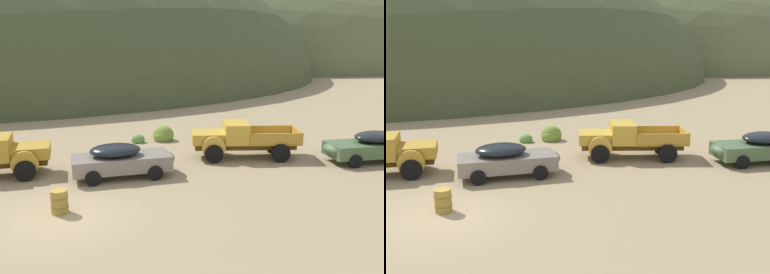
# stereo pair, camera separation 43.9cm
# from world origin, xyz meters

# --- Properties ---
(ground_plane) EXTENTS (300.00, 300.00, 0.00)m
(ground_plane) POSITION_xyz_m (0.00, 0.00, 0.00)
(ground_plane) COLOR #998460
(hill_far_left) EXTENTS (93.60, 54.10, 37.95)m
(hill_far_left) POSITION_xyz_m (25.52, 76.08, 0.00)
(hill_far_left) COLOR #56603D
(hill_far_left) RESTS_ON ground
(car_primer_gray) EXTENTS (4.97, 2.77, 1.57)m
(car_primer_gray) POSITION_xyz_m (1.95, 4.63, 0.82)
(car_primer_gray) COLOR slate
(car_primer_gray) RESTS_ON ground
(truck_faded_yellow) EXTENTS (5.70, 2.41, 1.89)m
(truck_faded_yellow) POSITION_xyz_m (7.72, 7.45, 1.00)
(truck_faded_yellow) COLOR brown
(truck_faded_yellow) RESTS_ON ground
(car_weathered_green) EXTENTS (5.05, 2.49, 1.57)m
(car_weathered_green) POSITION_xyz_m (14.32, 6.20, 0.82)
(car_weathered_green) COLOR #47603D
(car_weathered_green) RESTS_ON ground
(oil_drum_spare) EXTENTS (0.67, 0.67, 0.89)m
(oil_drum_spare) POSITION_xyz_m (-0.14, 0.46, 0.44)
(oil_drum_spare) COLOR olive
(oil_drum_spare) RESTS_ON ground
(bush_back_edge) EXTENTS (1.18, 1.22, 1.05)m
(bush_back_edge) POSITION_xyz_m (6.84, 11.06, 0.26)
(bush_back_edge) COLOR olive
(bush_back_edge) RESTS_ON ground
(bush_between_trucks) EXTENTS (0.82, 0.75, 0.64)m
(bush_between_trucks) POSITION_xyz_m (2.25, 11.19, 0.17)
(bush_between_trucks) COLOR #5B8E42
(bush_between_trucks) RESTS_ON ground
(bush_front_right) EXTENTS (1.28, 1.25, 1.18)m
(bush_front_right) POSITION_xyz_m (3.80, 11.53, 0.29)
(bush_front_right) COLOR olive
(bush_front_right) RESTS_ON ground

